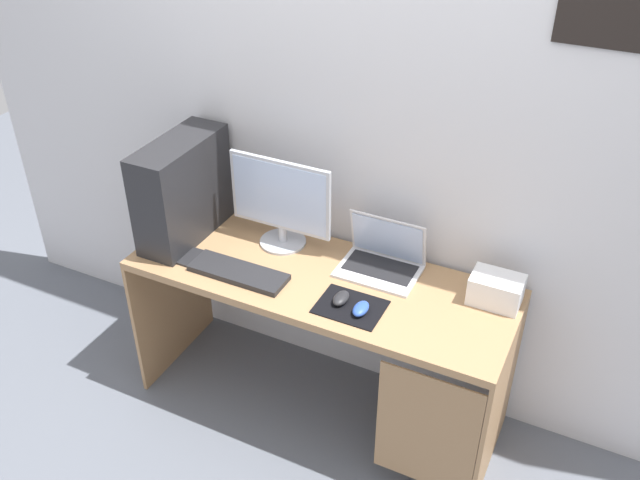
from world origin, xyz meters
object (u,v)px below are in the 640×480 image
at_px(monitor, 281,203).
at_px(keyboard, 238,272).
at_px(laptop, 382,259).
at_px(mouse_left, 341,298).
at_px(pc_tower, 183,189).
at_px(projector, 496,290).
at_px(mouse_right, 361,309).
at_px(cell_phone, 191,257).

relative_size(monitor, keyboard, 1.11).
bearing_deg(keyboard, laptop, 30.58).
relative_size(monitor, laptop, 1.41).
height_order(keyboard, mouse_left, mouse_left).
height_order(pc_tower, mouse_left, pc_tower).
height_order(monitor, keyboard, monitor).
distance_m(monitor, projector, 0.96).
height_order(mouse_left, mouse_right, same).
bearing_deg(keyboard, pc_tower, 155.55).
height_order(pc_tower, mouse_right, pc_tower).
xyz_separation_m(laptop, mouse_left, (-0.06, -0.28, -0.02)).
bearing_deg(pc_tower, monitor, 15.15).
xyz_separation_m(keyboard, mouse_right, (0.55, -0.00, 0.01)).
height_order(mouse_left, cell_phone, mouse_left).
xyz_separation_m(laptop, projector, (0.48, -0.01, 0.01)).
xyz_separation_m(monitor, mouse_right, (0.50, -0.29, -0.19)).
height_order(laptop, mouse_right, laptop).
distance_m(monitor, mouse_left, 0.52).
distance_m(pc_tower, projector, 1.38).
bearing_deg(laptop, keyboard, -149.42).
relative_size(pc_tower, laptop, 1.48).
xyz_separation_m(mouse_left, mouse_right, (0.09, -0.02, 0.00)).
bearing_deg(laptop, projector, -1.51).
distance_m(keyboard, cell_phone, 0.25).
relative_size(pc_tower, mouse_left, 5.13).
distance_m(pc_tower, monitor, 0.44).
height_order(pc_tower, cell_phone, pc_tower).
relative_size(pc_tower, mouse_right, 5.13).
bearing_deg(mouse_right, laptop, 97.18).
bearing_deg(monitor, mouse_right, -29.82).
height_order(laptop, keyboard, laptop).
relative_size(laptop, mouse_left, 3.46).
relative_size(projector, keyboard, 0.48).
xyz_separation_m(pc_tower, mouse_left, (0.83, -0.15, -0.21)).
distance_m(projector, mouse_right, 0.53).
bearing_deg(projector, cell_phone, -167.34).
bearing_deg(cell_phone, pc_tower, 128.84).
distance_m(laptop, mouse_right, 0.31).
height_order(pc_tower, monitor, pc_tower).
bearing_deg(cell_phone, keyboard, -2.85).
xyz_separation_m(pc_tower, keyboard, (0.37, -0.17, -0.22)).
relative_size(projector, cell_phone, 1.54).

